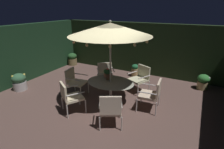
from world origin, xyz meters
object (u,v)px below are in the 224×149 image
at_px(patio_chair_southwest, 111,109).
at_px(potted_plant_back_center, 19,82).
at_px(potted_plant_front_corner, 135,70).
at_px(patio_chair_east, 105,73).
at_px(centerpiece_planter, 108,73).
at_px(potted_plant_right_far, 203,81).
at_px(patio_dining_table, 110,86).
at_px(patio_chair_north, 152,93).
at_px(patio_chair_southeast, 75,80).
at_px(potted_plant_left_far, 72,59).
at_px(patio_umbrella, 110,29).
at_px(patio_chair_northeast, 140,77).
at_px(patio_chair_south, 70,95).

bearing_deg(patio_chair_southwest, potted_plant_back_center, 174.69).
bearing_deg(potted_plant_front_corner, patio_chair_east, -117.10).
relative_size(centerpiece_planter, patio_chair_east, 0.45).
xyz_separation_m(potted_plant_right_far, potted_plant_front_corner, (-2.86, 0.07, -0.03)).
relative_size(potted_plant_right_far, potted_plant_front_corner, 1.04).
bearing_deg(potted_plant_back_center, centerpiece_planter, 16.05).
xyz_separation_m(patio_dining_table, patio_chair_north, (1.40, 0.12, 0.01)).
distance_m(centerpiece_planter, patio_chair_southeast, 1.31).
height_order(patio_chair_southwest, potted_plant_left_far, patio_chair_southwest).
relative_size(patio_dining_table, patio_chair_north, 1.62).
height_order(patio_chair_north, patio_chair_southeast, patio_chair_north).
xyz_separation_m(patio_dining_table, patio_chair_east, (-0.83, 1.12, -0.04)).
bearing_deg(centerpiece_planter, patio_chair_north, -0.30).
distance_m(patio_chair_east, patio_chair_southeast, 1.40).
xyz_separation_m(patio_chair_southeast, patio_chair_southwest, (2.05, -1.08, -0.01)).
relative_size(potted_plant_right_far, potted_plant_back_center, 0.91).
bearing_deg(patio_chair_southwest, patio_chair_north, 61.59).
xyz_separation_m(patio_umbrella, potted_plant_front_corner, (-0.08, 2.59, -2.13)).
xyz_separation_m(centerpiece_planter, patio_chair_east, (-0.66, 0.99, -0.43)).
xyz_separation_m(centerpiece_planter, patio_chair_southwest, (0.83, -1.37, -0.39)).
bearing_deg(potted_plant_left_far, patio_umbrella, -34.75).
distance_m(patio_umbrella, patio_chair_southwest, 2.33).
relative_size(patio_chair_southwest, potted_plant_left_far, 1.51).
relative_size(potted_plant_left_far, potted_plant_front_corner, 1.14).
distance_m(patio_chair_north, patio_chair_northeast, 1.38).
distance_m(patio_chair_east, potted_plant_left_far, 3.34).
height_order(patio_chair_east, patio_chair_southeast, patio_chair_southeast).
xyz_separation_m(patio_umbrella, patio_chair_southwest, (0.66, -1.24, -1.86)).
relative_size(patio_umbrella, patio_chair_east, 2.98).
height_order(patio_chair_east, potted_plant_back_center, patio_chair_east).
bearing_deg(patio_chair_south, potted_plant_right_far, 46.06).
height_order(patio_chair_north, patio_chair_southwest, patio_chair_southwest).
bearing_deg(patio_chair_east, potted_plant_right_far, 21.13).
distance_m(patio_umbrella, patio_chair_northeast, 2.33).
height_order(centerpiece_planter, patio_chair_south, centerpiece_planter).
relative_size(patio_chair_east, patio_chair_southeast, 0.92).
height_order(patio_dining_table, potted_plant_front_corner, patio_dining_table).
bearing_deg(potted_plant_front_corner, patio_umbrella, -88.23).
bearing_deg(patio_chair_north, potted_plant_right_far, 59.97).
xyz_separation_m(patio_chair_southeast, potted_plant_back_center, (-2.18, -0.68, -0.23)).
relative_size(centerpiece_planter, patio_chair_north, 0.40).
distance_m(potted_plant_right_far, potted_plant_front_corner, 2.86).
bearing_deg(patio_chair_southwest, potted_plant_front_corner, 100.95).
bearing_deg(patio_dining_table, patio_chair_south, -123.36).
xyz_separation_m(patio_umbrella, patio_chair_southeast, (-1.39, -0.16, -1.85)).
distance_m(patio_umbrella, patio_chair_south, 2.32).
bearing_deg(patio_dining_table, potted_plant_left_far, 145.25).
bearing_deg(potted_plant_left_far, centerpiece_planter, -34.63).
bearing_deg(centerpiece_planter, potted_plant_right_far, 38.93).
xyz_separation_m(patio_dining_table, patio_chair_northeast, (0.62, 1.26, -0.00)).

